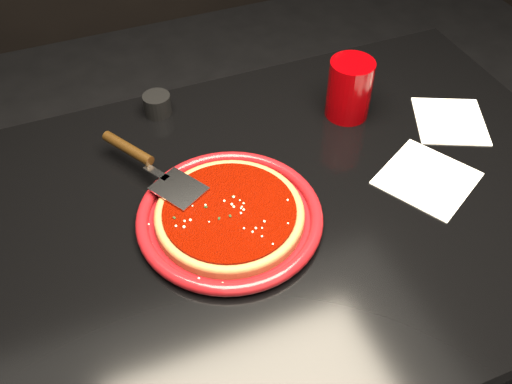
# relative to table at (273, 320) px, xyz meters

# --- Properties ---
(table) EXTENTS (1.20, 0.80, 0.75)m
(table) POSITION_rel_table_xyz_m (0.00, 0.00, 0.00)
(table) COLOR black
(table) RESTS_ON floor
(plate) EXTENTS (0.33, 0.33, 0.02)m
(plate) POSITION_rel_table_xyz_m (-0.09, -0.00, 0.39)
(plate) COLOR maroon
(plate) RESTS_ON table
(pizza_crust) EXTENTS (0.26, 0.26, 0.01)m
(pizza_crust) POSITION_rel_table_xyz_m (-0.09, -0.00, 0.39)
(pizza_crust) COLOR brown
(pizza_crust) RESTS_ON plate
(pizza_crust_rim) EXTENTS (0.26, 0.26, 0.02)m
(pizza_crust_rim) POSITION_rel_table_xyz_m (-0.09, -0.00, 0.40)
(pizza_crust_rim) COLOR brown
(pizza_crust_rim) RESTS_ON plate
(pizza_sauce) EXTENTS (0.23, 0.23, 0.01)m
(pizza_sauce) POSITION_rel_table_xyz_m (-0.09, -0.00, 0.40)
(pizza_sauce) COLOR #690900
(pizza_sauce) RESTS_ON plate
(parmesan_dusting) EXTENTS (0.22, 0.22, 0.01)m
(parmesan_dusting) POSITION_rel_table_xyz_m (-0.09, -0.00, 0.41)
(parmesan_dusting) COLOR beige
(parmesan_dusting) RESTS_ON plate
(basil_flecks) EXTENTS (0.20, 0.20, 0.00)m
(basil_flecks) POSITION_rel_table_xyz_m (-0.09, -0.00, 0.41)
(basil_flecks) COLOR black
(basil_flecks) RESTS_ON plate
(pizza_server) EXTENTS (0.21, 0.29, 0.02)m
(pizza_server) POSITION_rel_table_xyz_m (-0.18, 0.14, 0.41)
(pizza_server) COLOR silver
(pizza_server) RESTS_ON plate
(cup) EXTENTS (0.09, 0.09, 0.12)m
(cup) POSITION_rel_table_xyz_m (0.24, 0.19, 0.44)
(cup) COLOR #8A0104
(cup) RESTS_ON table
(napkin_a) EXTENTS (0.21, 0.21, 0.00)m
(napkin_a) POSITION_rel_table_xyz_m (0.28, -0.04, 0.38)
(napkin_a) COLOR white
(napkin_a) RESTS_ON table
(napkin_b) EXTENTS (0.18, 0.19, 0.00)m
(napkin_b) POSITION_rel_table_xyz_m (0.42, 0.08, 0.38)
(napkin_b) COLOR white
(napkin_b) RESTS_ON table
(ramekin) EXTENTS (0.06, 0.06, 0.04)m
(ramekin) POSITION_rel_table_xyz_m (-0.12, 0.33, 0.40)
(ramekin) COLOR black
(ramekin) RESTS_ON table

